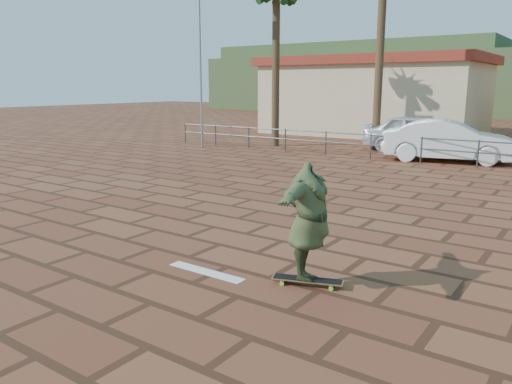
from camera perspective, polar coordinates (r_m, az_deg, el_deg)
ground at (r=9.30m, az=-4.16°, el=-6.01°), size 120.00×120.00×0.00m
paint_stripe at (r=8.01m, az=-5.71°, el=-9.06°), size 1.40×0.22×0.01m
guardrail at (r=19.77m, az=18.39°, el=5.10°), size 24.06×0.06×1.00m
flagpole at (r=23.68m, az=-6.18°, el=16.30°), size 1.30×0.10×8.00m
building_west at (r=31.09m, az=13.32°, el=10.69°), size 12.60×7.60×4.50m
hill_back at (r=68.64m, az=11.59°, el=12.82°), size 35.00×14.00×8.00m
longboard at (r=7.48m, az=5.89°, el=-9.97°), size 1.06×0.57×0.10m
skateboarder at (r=7.19m, az=6.04°, el=-3.41°), size 1.15×2.21×1.74m
car_silver at (r=22.91m, az=18.22°, el=6.35°), size 4.89×2.12×1.64m
car_white at (r=20.53m, az=21.17°, el=5.47°), size 5.08×2.69×1.59m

